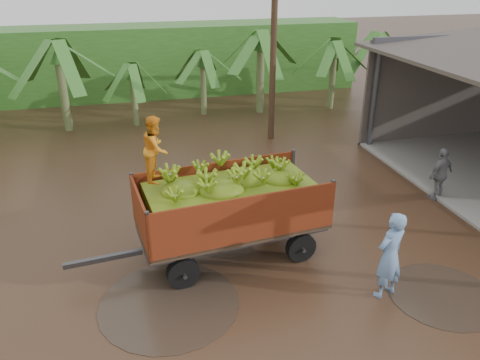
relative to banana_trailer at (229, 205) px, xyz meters
name	(u,v)px	position (x,y,z in m)	size (l,w,h in m)	color
ground	(291,239)	(1.69, 0.19, -1.32)	(100.00, 100.00, 0.00)	black
hedge_north	(154,60)	(-0.31, 16.19, 0.48)	(22.00, 3.00, 3.60)	#2D661E
banana_trailer	(229,205)	(0.00, 0.00, 0.00)	(6.11, 2.55, 3.51)	#9A3216
man_blue	(390,255)	(2.85, -2.41, -0.32)	(0.73, 0.48, 1.99)	#6A90C2
man_grey	(441,174)	(6.75, 1.27, -0.50)	(0.95, 0.40, 1.63)	slate
utility_pole	(274,33)	(3.54, 7.68, 2.82)	(1.20, 0.24, 8.16)	#47301E
banana_plants	(64,119)	(-4.12, 6.42, 0.49)	(24.15, 20.71, 3.94)	#2D661E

